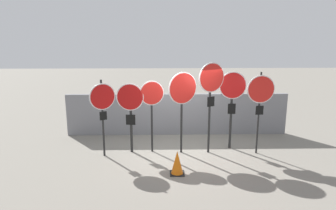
{
  "coord_description": "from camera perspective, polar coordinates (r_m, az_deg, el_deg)",
  "views": [
    {
      "loc": [
        -0.56,
        -9.3,
        3.7
      ],
      "look_at": [
        -0.35,
        0.0,
        1.44
      ],
      "focal_mm": 35.0,
      "sensor_mm": 36.0,
      "label": 1
    }
  ],
  "objects": [
    {
      "name": "stop_sign_0",
      "position": [
        9.35,
        -11.33,
        0.43
      ],
      "size": [
        0.67,
        0.39,
        2.25
      ],
      "rotation": [
        0.0,
        0.0,
        0.51
      ],
      "color": "black",
      "rests_on": "ground"
    },
    {
      "name": "stop_sign_5",
      "position": [
        9.95,
        11.12,
        1.72
      ],
      "size": [
        0.82,
        0.13,
        2.39
      ],
      "rotation": [
        0.0,
        0.0,
        -0.01
      ],
      "color": "black",
      "rests_on": "ground"
    },
    {
      "name": "traffic_cone_0",
      "position": [
        8.47,
        1.6,
        -9.99
      ],
      "size": [
        0.37,
        0.37,
        0.62
      ],
      "color": "black",
      "rests_on": "ground"
    },
    {
      "name": "stop_sign_4",
      "position": [
        9.42,
        7.53,
        3.18
      ],
      "size": [
        0.77,
        0.41,
        2.7
      ],
      "rotation": [
        0.0,
        0.0,
        0.47
      ],
      "color": "black",
      "rests_on": "ground"
    },
    {
      "name": "stop_sign_2",
      "position": [
        9.5,
        -2.83,
        0.93
      ],
      "size": [
        0.71,
        0.18,
        2.17
      ],
      "rotation": [
        0.0,
        0.0,
        0.19
      ],
      "color": "black",
      "rests_on": "ground"
    },
    {
      "name": "ground_plane",
      "position": [
        10.03,
        2.02,
        -8.03
      ],
      "size": [
        40.0,
        40.0,
        0.0
      ],
      "primitive_type": "plane",
      "color": "gray"
    },
    {
      "name": "stop_sign_3",
      "position": [
        9.39,
        2.56,
        1.94
      ],
      "size": [
        0.83,
        0.46,
        2.43
      ],
      "rotation": [
        0.0,
        0.0,
        0.5
      ],
      "color": "black",
      "rests_on": "ground"
    },
    {
      "name": "fence_back",
      "position": [
        11.32,
        1.59,
        -1.63
      ],
      "size": [
        7.59,
        0.12,
        1.44
      ],
      "color": "slate",
      "rests_on": "ground"
    },
    {
      "name": "stop_sign_6",
      "position": [
        9.68,
        15.82,
        1.77
      ],
      "size": [
        0.81,
        0.14,
        2.43
      ],
      "rotation": [
        0.0,
        0.0,
        0.08
      ],
      "color": "black",
      "rests_on": "ground"
    },
    {
      "name": "stop_sign_1",
      "position": [
        9.55,
        -6.58,
        -0.01
      ],
      "size": [
        0.8,
        0.17,
        2.1
      ],
      "rotation": [
        0.0,
        0.0,
        -0.1
      ],
      "color": "black",
      "rests_on": "ground"
    }
  ]
}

